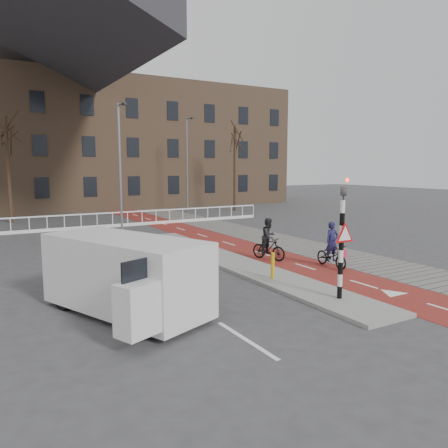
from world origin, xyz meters
TOP-DOWN VIEW (x-y plane):
  - ground at (0.00, 0.00)m, footprint 120.00×120.00m
  - bike_lane at (1.50, 10.00)m, footprint 2.50×60.00m
  - sidewalk at (4.30, 10.00)m, footprint 3.00×60.00m
  - curb_island at (-0.70, 4.00)m, footprint 1.80×16.00m
  - traffic_signal at (-0.60, -2.02)m, footprint 0.80×0.80m
  - bollard at (-0.95, 0.83)m, footprint 0.12×0.12m
  - cyclist_near at (2.34, 1.43)m, footprint 0.71×1.74m
  - cyclist_far at (0.98, 3.78)m, footprint 0.99×1.69m
  - van at (-6.34, 0.13)m, footprint 3.66×5.22m
  - railing at (-5.00, 17.00)m, footprint 28.00×0.10m
  - townhouse_row at (-3.00, 32.00)m, footprint 46.00×10.00m
  - tree_mid at (-7.57, 22.74)m, footprint 0.26×0.26m
  - tree_right at (10.40, 22.10)m, footprint 0.24×0.24m
  - streetlight_near at (-3.23, 10.82)m, footprint 0.12×0.12m
  - streetlight_right at (6.23, 23.09)m, footprint 0.12×0.12m

SIDE VIEW (x-z plane):
  - ground at x=0.00m, z-range 0.00..0.00m
  - bike_lane at x=1.50m, z-range 0.00..0.01m
  - sidewalk at x=4.30m, z-range 0.00..0.01m
  - curb_island at x=-0.70m, z-range 0.00..0.12m
  - railing at x=-5.00m, z-range -0.19..0.80m
  - bollard at x=-0.95m, z-range 0.12..1.02m
  - cyclist_near at x=2.34m, z-range -0.29..1.51m
  - cyclist_far at x=0.98m, z-range -0.14..1.64m
  - van at x=-6.34m, z-range 0.06..2.14m
  - traffic_signal at x=-0.60m, z-range 0.15..3.83m
  - streetlight_near at x=-3.23m, z-range 0.00..7.06m
  - tree_mid at x=-7.57m, z-range 0.00..7.37m
  - tree_right at x=10.40m, z-range 0.00..7.53m
  - streetlight_right at x=6.23m, z-range 0.00..8.01m
  - townhouse_row at x=-3.00m, z-range -0.14..15.76m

